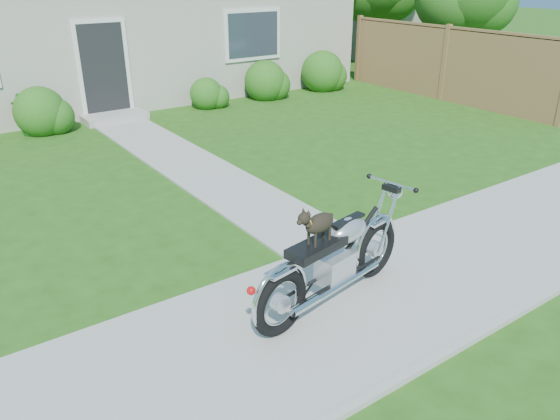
% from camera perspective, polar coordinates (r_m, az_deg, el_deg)
% --- Properties ---
extents(ground, '(80.00, 80.00, 0.00)m').
position_cam_1_polar(ground, '(7.28, 19.56, -3.79)').
color(ground, '#235114').
rests_on(ground, ground).
extents(sidewalk, '(24.00, 2.20, 0.04)m').
position_cam_1_polar(sidewalk, '(7.27, 19.58, -3.65)').
color(sidewalk, '#9E9B93').
rests_on(sidewalk, ground).
extents(walkway, '(1.20, 8.00, 0.03)m').
position_cam_1_polar(walkway, '(9.95, -9.75, 4.90)').
color(walkway, '#9E9B93').
rests_on(walkway, ground).
extents(house, '(12.60, 7.03, 4.50)m').
position_cam_1_polar(house, '(16.50, -16.80, 19.47)').
color(house, beige).
rests_on(house, ground).
extents(fence, '(0.12, 6.62, 1.90)m').
position_cam_1_polar(fence, '(15.17, 16.84, 14.47)').
color(fence, olive).
rests_on(fence, ground).
extents(shrub_row, '(10.59, 1.18, 1.18)m').
position_cam_1_polar(shrub_row, '(13.74, -8.75, 12.19)').
color(shrub_row, '#296019').
rests_on(shrub_row, ground).
extents(potted_plant_left, '(0.97, 0.96, 0.81)m').
position_cam_1_polar(potted_plant_left, '(12.59, -24.93, 8.93)').
color(potted_plant_left, '#175919').
rests_on(potted_plant_left, ground).
extents(potted_plant_right, '(0.42, 0.42, 0.68)m').
position_cam_1_polar(potted_plant_right, '(13.90, -8.00, 11.90)').
color(potted_plant_right, '#286F1E').
rests_on(potted_plant_right, ground).
extents(motorcycle_with_dog, '(2.21, 0.71, 1.16)m').
position_cam_1_polar(motorcycle_with_dog, '(5.56, 5.80, -4.93)').
color(motorcycle_with_dog, black).
rests_on(motorcycle_with_dog, sidewalk).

